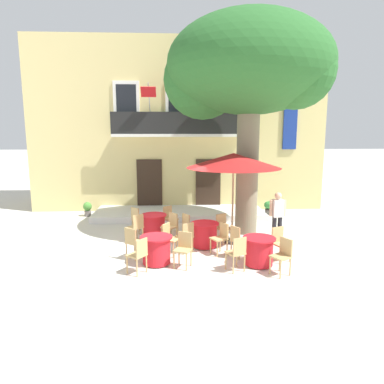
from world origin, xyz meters
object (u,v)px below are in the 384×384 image
at_px(plane_tree, 247,70).
at_px(cafe_chair_front_3, 171,225).
at_px(ground_planter_right, 269,207).
at_px(cafe_table_middle, 205,235).
at_px(cafe_chair_near_tree_0, 237,251).
at_px(cafe_chair_near_tree_1, 283,254).
at_px(cafe_chair_near_tree_3, 238,239).
at_px(cafe_chair_middle_0, 189,225).
at_px(cafe_chair_front_0, 170,217).
at_px(cafe_chair_far_side_0, 133,241).
at_px(cafe_chair_middle_2, 221,236).
at_px(cafe_chair_middle_1, 186,235).
at_px(cafe_chair_far_side_3, 169,237).
at_px(cafe_chair_front_2, 137,226).
at_px(pedestrian_near_entrance, 277,214).
at_px(cafe_chair_near_tree_2, 280,241).
at_px(cafe_chair_far_side_2, 184,247).
at_px(cafe_table_near_tree, 259,251).
at_px(cafe_chair_far_side_1, 139,253).
at_px(cafe_umbrella, 234,161).
at_px(cafe_table_front, 154,225).
at_px(cafe_chair_front_1, 137,218).
at_px(ground_planter_left, 88,208).
at_px(cafe_table_far_side, 156,250).
at_px(cafe_chair_middle_3, 223,226).

bearing_deg(plane_tree, cafe_chair_front_3, -160.23).
bearing_deg(ground_planter_right, cafe_table_middle, -126.92).
xyz_separation_m(cafe_chair_near_tree_0, cafe_chair_near_tree_1, (1.09, -0.22, 0.00)).
xyz_separation_m(plane_tree, cafe_chair_near_tree_3, (-0.64, -2.51, -4.96)).
bearing_deg(cafe_chair_middle_0, cafe_chair_front_0, 119.84).
relative_size(cafe_chair_near_tree_3, cafe_chair_far_side_0, 1.00).
relative_size(cafe_table_middle, ground_planter_right, 1.52).
bearing_deg(plane_tree, cafe_chair_middle_2, -116.06).
bearing_deg(cafe_chair_middle_1, cafe_chair_far_side_3, -163.17).
bearing_deg(cafe_chair_front_0, cafe_chair_front_2, -133.27).
distance_m(cafe_chair_front_0, pedestrian_near_entrance, 3.70).
relative_size(cafe_chair_near_tree_2, cafe_chair_far_side_2, 1.00).
relative_size(cafe_table_near_tree, cafe_chair_far_side_1, 0.95).
bearing_deg(cafe_umbrella, cafe_table_front, 162.46).
xyz_separation_m(cafe_chair_middle_2, cafe_chair_front_1, (-2.63, 2.24, 0.00)).
relative_size(cafe_table_near_tree, cafe_chair_front_2, 0.95).
bearing_deg(cafe_chair_middle_1, cafe_chair_far_side_1, -129.62).
distance_m(cafe_chair_near_tree_3, ground_planter_left, 7.44).
xyz_separation_m(cafe_chair_middle_0, ground_planter_left, (-4.10, 3.56, -0.20)).
distance_m(cafe_chair_near_tree_2, cafe_chair_front_2, 4.47).
bearing_deg(cafe_chair_front_0, cafe_umbrella, -33.90).
relative_size(cafe_chair_near_tree_1, cafe_table_far_side, 1.05).
bearing_deg(cafe_chair_near_tree_1, cafe_chair_front_0, 126.48).
height_order(cafe_chair_near_tree_0, cafe_table_far_side, cafe_chair_near_tree_0).
distance_m(plane_tree, cafe_chair_near_tree_1, 6.21).
relative_size(cafe_chair_front_2, cafe_chair_far_side_3, 1.00).
xyz_separation_m(cafe_chair_near_tree_1, cafe_chair_front_0, (-2.85, 3.85, 0.00)).
distance_m(plane_tree, cafe_chair_middle_0, 5.43).
bearing_deg(cafe_chair_front_1, cafe_chair_far_side_3, -63.08).
distance_m(cafe_table_near_tree, cafe_umbrella, 2.95).
height_order(cafe_table_middle, cafe_table_front, same).
bearing_deg(cafe_chair_middle_1, ground_planter_right, 51.36).
height_order(cafe_chair_middle_1, cafe_chair_far_side_0, same).
distance_m(cafe_chair_middle_0, cafe_chair_far_side_2, 2.13).
bearing_deg(cafe_chair_far_side_0, cafe_chair_front_1, 93.43).
relative_size(cafe_chair_near_tree_1, cafe_chair_front_3, 1.00).
distance_m(cafe_chair_middle_1, cafe_table_far_side, 1.17).
bearing_deg(cafe_table_near_tree, cafe_chair_front_3, 136.79).
relative_size(ground_planter_left, pedestrian_near_entrance, 0.38).
distance_m(cafe_chair_near_tree_0, cafe_table_front, 3.82).
distance_m(cafe_chair_near_tree_3, cafe_chair_front_1, 3.98).
relative_size(cafe_chair_near_tree_1, cafe_chair_front_1, 1.00).
height_order(cafe_chair_near_tree_0, cafe_chair_middle_3, same).
relative_size(cafe_chair_middle_1, pedestrian_near_entrance, 0.57).
bearing_deg(cafe_chair_front_2, cafe_table_far_side, -69.02).
bearing_deg(cafe_chair_front_0, cafe_chair_far_side_3, -89.36).
distance_m(cafe_chair_far_side_0, cafe_umbrella, 3.84).
height_order(cafe_chair_front_3, cafe_chair_far_side_3, same).
bearing_deg(ground_planter_left, cafe_chair_far_side_0, -63.81).
height_order(cafe_table_middle, cafe_chair_far_side_2, cafe_chair_far_side_2).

